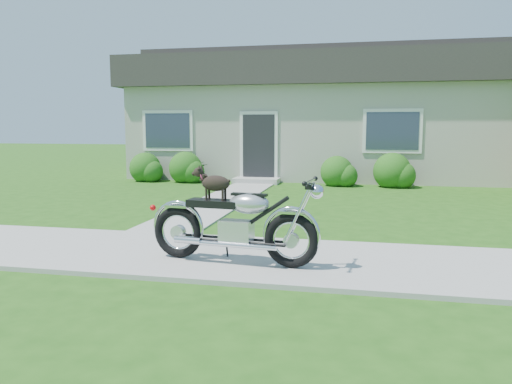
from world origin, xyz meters
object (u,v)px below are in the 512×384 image
at_px(house, 316,115).
at_px(motorcycle_with_dog, 235,222).
at_px(potted_plant_left, 196,169).
at_px(potted_plant_right, 336,172).

xyz_separation_m(house, motorcycle_with_dog, (0.16, -12.39, -1.60)).
relative_size(house, potted_plant_left, 15.07).
xyz_separation_m(potted_plant_left, potted_plant_right, (4.33, 0.00, -0.02)).
height_order(potted_plant_left, potted_plant_right, potted_plant_left).
relative_size(potted_plant_right, motorcycle_with_dog, 0.36).
bearing_deg(house, potted_plant_left, -134.60).
bearing_deg(house, motorcycle_with_dog, -89.24).
bearing_deg(potted_plant_right, house, 105.08).
relative_size(house, motorcycle_with_dog, 5.67).
xyz_separation_m(house, potted_plant_left, (-3.40, -3.44, -1.74)).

